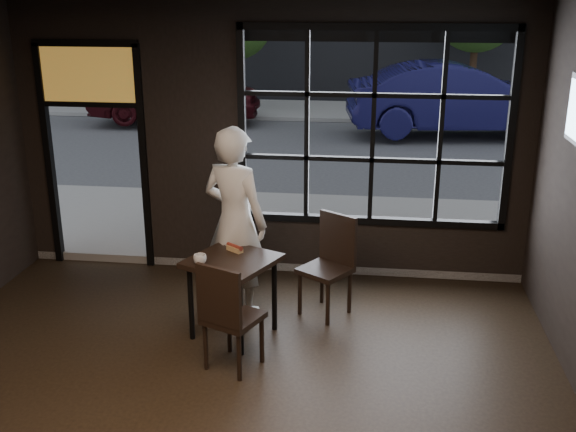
# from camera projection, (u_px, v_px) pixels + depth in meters

# --- Properties ---
(ceiling) EXTENTS (6.00, 7.00, 0.02)m
(ceiling) POSITION_uv_depth(u_px,v_px,m) (174.00, 0.00, 3.98)
(ceiling) COLOR black
(ceiling) RESTS_ON ground
(window_frame) EXTENTS (3.06, 0.12, 2.28)m
(window_frame) POSITION_uv_depth(u_px,v_px,m) (373.00, 128.00, 7.57)
(window_frame) COLOR black
(window_frame) RESTS_ON ground
(stained_transom) EXTENTS (1.20, 0.06, 0.70)m
(stained_transom) POSITION_uv_depth(u_px,v_px,m) (88.00, 74.00, 7.79)
(stained_transom) COLOR orange
(stained_transom) RESTS_ON ground
(street_asphalt) EXTENTS (60.00, 41.00, 0.04)m
(street_asphalt) POSITION_uv_depth(u_px,v_px,m) (346.00, 76.00, 27.58)
(street_asphalt) COLOR #545456
(street_asphalt) RESTS_ON ground
(cafe_table) EXTENTS (1.00, 1.00, 0.82)m
(cafe_table) POSITION_uv_depth(u_px,v_px,m) (233.00, 296.00, 6.62)
(cafe_table) COLOR black
(cafe_table) RESTS_ON floor
(chair_near) EXTENTS (0.59, 0.59, 1.04)m
(chair_near) POSITION_uv_depth(u_px,v_px,m) (233.00, 314.00, 6.01)
(chair_near) COLOR black
(chair_near) RESTS_ON floor
(chair_window) EXTENTS (0.64, 0.64, 1.07)m
(chair_window) POSITION_uv_depth(u_px,v_px,m) (325.00, 267.00, 7.01)
(chair_window) COLOR black
(chair_window) RESTS_ON floor
(man) EXTENTS (0.86, 0.73, 2.01)m
(man) POSITION_uv_depth(u_px,v_px,m) (235.00, 222.00, 6.93)
(man) COLOR silver
(man) RESTS_ON floor
(hotdog) EXTENTS (0.21, 0.18, 0.06)m
(hotdog) POSITION_uv_depth(u_px,v_px,m) (235.00, 248.00, 6.66)
(hotdog) COLOR tan
(hotdog) RESTS_ON cafe_table
(cup) EXTENTS (0.15, 0.15, 0.10)m
(cup) POSITION_uv_depth(u_px,v_px,m) (200.00, 259.00, 6.34)
(cup) COLOR silver
(cup) RESTS_ON cafe_table
(navy_car) EXTENTS (5.13, 2.37, 1.63)m
(navy_car) POSITION_uv_depth(u_px,v_px,m) (456.00, 98.00, 15.55)
(navy_car) COLOR #131241
(navy_car) RESTS_ON street_asphalt
(maroon_car) EXTENTS (4.54, 2.38, 1.47)m
(maroon_car) POSITION_uv_depth(u_px,v_px,m) (175.00, 92.00, 17.16)
(maroon_car) COLOR #3B0C10
(maroon_car) RESTS_ON street_asphalt
(tree_left) EXTENTS (2.06, 2.06, 3.52)m
(tree_left) POSITION_uv_depth(u_px,v_px,m) (235.00, 22.00, 18.39)
(tree_left) COLOR #332114
(tree_left) RESTS_ON street_asphalt
(tree_right) EXTENTS (2.35, 2.35, 4.00)m
(tree_right) POSITION_uv_depth(u_px,v_px,m) (478.00, 9.00, 18.19)
(tree_right) COLOR #332114
(tree_right) RESTS_ON street_asphalt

